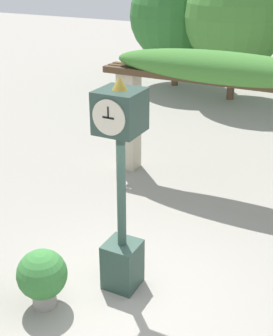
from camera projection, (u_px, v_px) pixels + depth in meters
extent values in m
plane|color=gray|center=(121.00, 295.00, 7.49)|extent=(60.00, 60.00, 0.00)
cube|color=#2D473D|center=(122.00, 264.00, 7.57)|extent=(0.54, 0.54, 0.80)
cylinder|color=#2D473D|center=(121.00, 192.00, 7.02)|extent=(0.14, 0.14, 1.84)
cylinder|color=gold|center=(120.00, 133.00, 6.63)|extent=(0.22, 0.22, 0.04)
cube|color=#2D473D|center=(120.00, 111.00, 6.50)|extent=(0.61, 0.61, 0.61)
cylinder|color=beige|center=(109.00, 118.00, 6.24)|extent=(0.50, 0.02, 0.50)
cylinder|color=beige|center=(131.00, 105.00, 6.75)|extent=(0.50, 0.02, 0.50)
cube|color=black|center=(108.00, 118.00, 6.23)|extent=(0.18, 0.01, 0.02)
cube|color=black|center=(108.00, 112.00, 6.20)|extent=(0.02, 0.01, 0.16)
cone|color=gold|center=(120.00, 83.00, 6.33)|extent=(0.21, 0.21, 0.19)
cube|color=#BCB299|center=(129.00, 122.00, 11.51)|extent=(0.46, 0.46, 2.45)
cube|color=#4C3823|center=(216.00, 82.00, 9.87)|extent=(5.50, 0.16, 0.15)
cube|color=#4C3823|center=(220.00, 79.00, 10.05)|extent=(5.50, 0.16, 0.15)
cube|color=#4C3823|center=(223.00, 77.00, 10.23)|extent=(5.50, 0.16, 0.15)
ellipsoid|color=#427F33|center=(221.00, 68.00, 9.95)|extent=(4.95, 1.06, 0.70)
cylinder|color=gray|center=(44.00, 297.00, 7.23)|extent=(0.37, 0.37, 0.29)
sphere|color=#387A38|center=(42.00, 274.00, 7.05)|extent=(0.77, 0.77, 0.77)
cylinder|color=brown|center=(175.00, 67.00, 19.24)|extent=(0.28, 0.28, 1.49)
sphere|color=#2D6B2D|center=(177.00, 15.00, 18.39)|extent=(3.73, 3.73, 3.73)
cylinder|color=brown|center=(232.00, 77.00, 17.32)|extent=(0.28, 0.28, 1.69)
sphere|color=#427F33|center=(237.00, 17.00, 16.44)|extent=(3.69, 3.69, 3.69)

